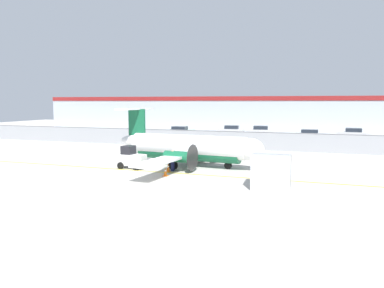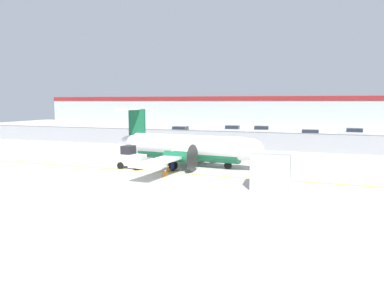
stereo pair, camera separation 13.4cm
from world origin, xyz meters
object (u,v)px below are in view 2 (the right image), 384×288
at_px(commuter_airplane, 191,148).
at_px(ground_crew_worker, 172,159).
at_px(traffic_cone_near_left, 228,163).
at_px(traffic_cone_near_right, 165,172).
at_px(cargo_container, 271,171).
at_px(parked_car_5, 354,134).
at_px(traffic_cone_far_left, 168,168).
at_px(parked_car_2, 232,130).
at_px(baggage_tug, 132,158).
at_px(parked_car_4, 311,135).
at_px(parked_car_0, 135,134).
at_px(parked_car_1, 181,131).
at_px(parked_car_3, 262,131).

height_order(commuter_airplane, ground_crew_worker, commuter_airplane).
height_order(commuter_airplane, traffic_cone_near_left, commuter_airplane).
bearing_deg(traffic_cone_near_right, cargo_container, -9.78).
bearing_deg(parked_car_5, traffic_cone_far_left, 67.39).
xyz_separation_m(ground_crew_worker, parked_car_2, (-2.83, 31.82, -0.06)).
distance_m(traffic_cone_near_left, traffic_cone_near_right, 6.69).
distance_m(cargo_container, traffic_cone_near_left, 8.53).
xyz_separation_m(baggage_tug, parked_car_2, (0.85, 31.78, 0.04)).
xyz_separation_m(baggage_tug, traffic_cone_far_left, (3.44, -0.37, -0.54)).
bearing_deg(parked_car_4, traffic_cone_near_left, -104.00).
xyz_separation_m(traffic_cone_far_left, parked_car_5, (15.55, 32.04, 0.58)).
distance_m(baggage_tug, parked_car_0, 23.15).
bearing_deg(parked_car_5, parked_car_0, 23.83).
distance_m(parked_car_4, parked_car_5, 7.58).
bearing_deg(ground_crew_worker, parked_car_5, -101.99).
bearing_deg(traffic_cone_near_left, traffic_cone_near_right, -120.01).
bearing_deg(cargo_container, traffic_cone_far_left, 156.00).
height_order(parked_car_1, parked_car_2, same).
distance_m(baggage_tug, parked_car_3, 32.63).
height_order(traffic_cone_far_left, parked_car_2, parked_car_2).
distance_m(parked_car_3, parked_car_5, 13.31).
bearing_deg(parked_car_5, traffic_cone_near_right, 69.25).
xyz_separation_m(ground_crew_worker, traffic_cone_near_left, (3.60, 3.75, -0.64)).
bearing_deg(parked_car_2, traffic_cone_near_right, 90.56).
relative_size(cargo_container, parked_car_0, 0.58).
relative_size(traffic_cone_near_right, parked_car_0, 0.15).
bearing_deg(commuter_airplane, parked_car_1, 118.20).
xyz_separation_m(baggage_tug, parked_car_4, (13.27, 26.68, 0.04)).
relative_size(baggage_tug, parked_car_2, 0.56).
bearing_deg(parked_car_2, ground_crew_worker, 90.44).
distance_m(commuter_airplane, parked_car_0, 23.36).
bearing_deg(commuter_airplane, traffic_cone_near_right, -88.86).
bearing_deg(parked_car_0, cargo_container, -54.18).
bearing_deg(cargo_container, ground_crew_worker, 153.40).
bearing_deg(parked_car_0, parked_car_5, 13.23).
bearing_deg(cargo_container, traffic_cone_near_right, 166.28).
bearing_deg(traffic_cone_near_left, ground_crew_worker, -133.84).
xyz_separation_m(commuter_airplane, cargo_container, (7.59, -6.04, -0.50)).
height_order(cargo_container, parked_car_5, cargo_container).
relative_size(parked_car_1, parked_car_5, 0.98).
relative_size(parked_car_0, parked_car_2, 1.01).
relative_size(cargo_container, parked_car_1, 0.60).
bearing_deg(parked_car_2, traffic_cone_far_left, 89.94).
relative_size(parked_car_1, parked_car_2, 0.97).
height_order(traffic_cone_far_left, parked_car_4, parked_car_4).
bearing_deg(parked_car_2, parked_car_5, 174.97).
relative_size(parked_car_1, parked_car_3, 0.97).
relative_size(traffic_cone_near_left, parked_car_4, 0.15).
distance_m(ground_crew_worker, cargo_container, 8.85).
height_order(parked_car_3, parked_car_5, same).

